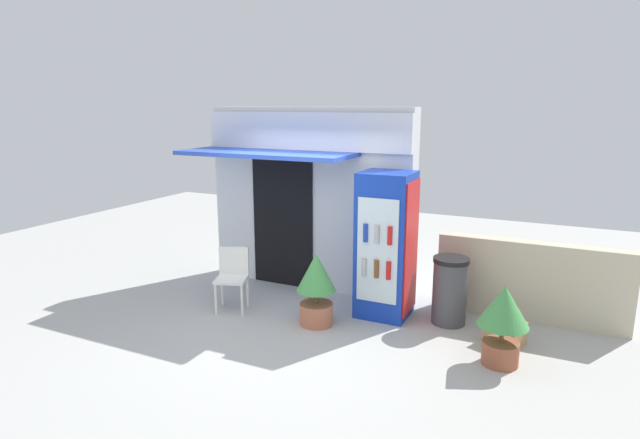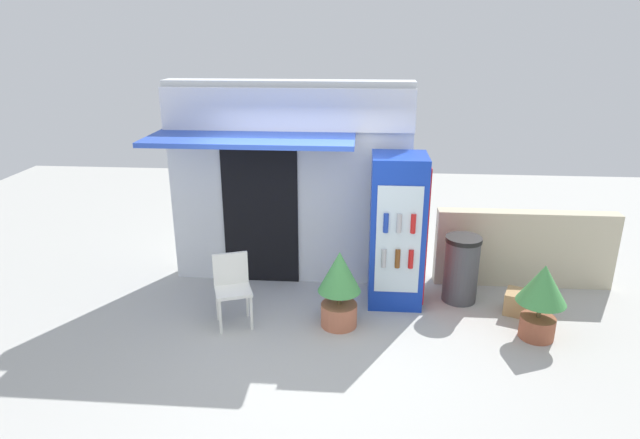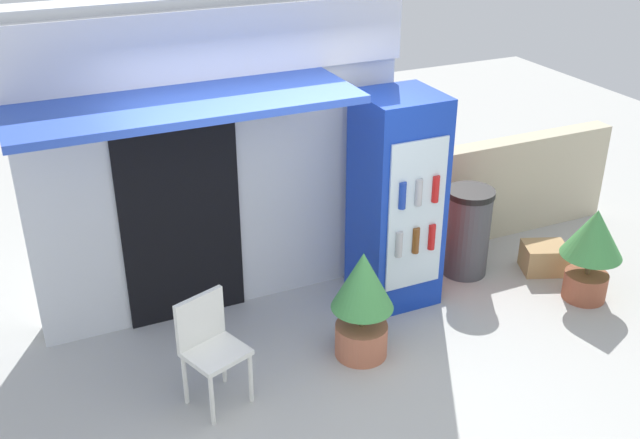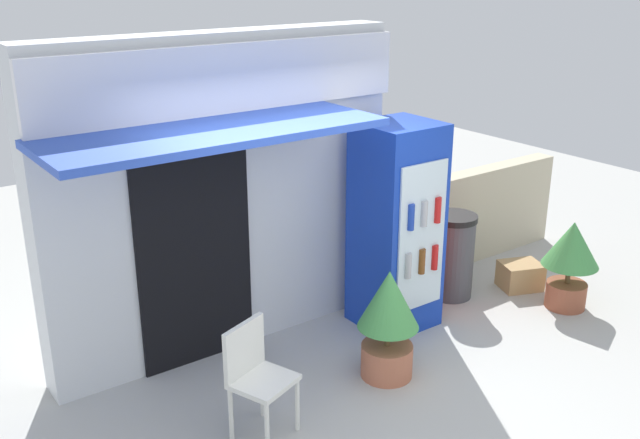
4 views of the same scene
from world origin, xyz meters
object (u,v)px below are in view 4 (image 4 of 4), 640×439
at_px(potted_plant_near_shop, 388,317).
at_px(cardboard_box, 520,276).
at_px(potted_plant_curbside, 571,256).
at_px(trash_bin, 452,256).
at_px(plastic_chair, 255,371).
at_px(drink_cooler, 397,226).

relative_size(potted_plant_near_shop, cardboard_box, 2.31).
bearing_deg(potted_plant_curbside, trash_bin, 130.59).
bearing_deg(potted_plant_curbside, cardboard_box, 91.48).
distance_m(plastic_chair, potted_plant_curbside, 3.63).
xyz_separation_m(plastic_chair, trash_bin, (2.87, 0.80, -0.07)).
bearing_deg(cardboard_box, potted_plant_near_shop, -168.46).
xyz_separation_m(potted_plant_curbside, cardboard_box, (-0.01, 0.57, -0.42)).
bearing_deg(cardboard_box, potted_plant_curbside, -88.52).
bearing_deg(trash_bin, potted_plant_near_shop, -153.40).
bearing_deg(trash_bin, drink_cooler, -174.48).
bearing_deg(potted_plant_curbside, drink_cooler, 153.73).
relative_size(trash_bin, cardboard_box, 2.14).
height_order(drink_cooler, plastic_chair, drink_cooler).
distance_m(drink_cooler, potted_plant_near_shop, 1.09).
height_order(plastic_chair, trash_bin, trash_bin).
distance_m(drink_cooler, potted_plant_curbside, 1.86).
height_order(drink_cooler, potted_plant_curbside, drink_cooler).
height_order(potted_plant_curbside, trash_bin, potted_plant_curbside).
xyz_separation_m(potted_plant_near_shop, cardboard_box, (2.31, 0.47, -0.41)).
height_order(trash_bin, cardboard_box, trash_bin).
bearing_deg(potted_plant_curbside, plastic_chair, 178.76).
relative_size(drink_cooler, plastic_chair, 2.25).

